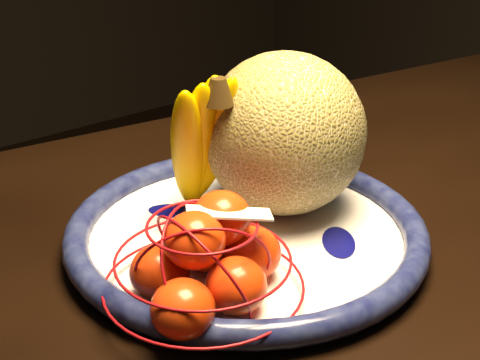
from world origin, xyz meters
TOP-DOWN VIEW (x-y plane):
  - dining_table at (0.06, -0.01)m, footprint 1.62×1.09m
  - fruit_bowl at (0.08, 0.08)m, footprint 0.36×0.36m
  - cantaloupe at (0.15, 0.10)m, footprint 0.17×0.17m
  - banana_bunch at (0.07, 0.13)m, footprint 0.11×0.11m
  - mandarin_bag at (-0.01, 0.01)m, footprint 0.20×0.20m
  - price_tag at (0.01, 0.01)m, footprint 0.08×0.06m

SIDE VIEW (x-z plane):
  - dining_table at x=0.06m, z-range 0.30..1.06m
  - fruit_bowl at x=0.08m, z-range 0.76..0.79m
  - mandarin_bag at x=-0.01m, z-range 0.75..0.86m
  - price_tag at x=0.01m, z-range 0.84..0.85m
  - cantaloupe at x=0.15m, z-range 0.77..0.94m
  - banana_bunch at x=0.07m, z-range 0.77..0.94m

